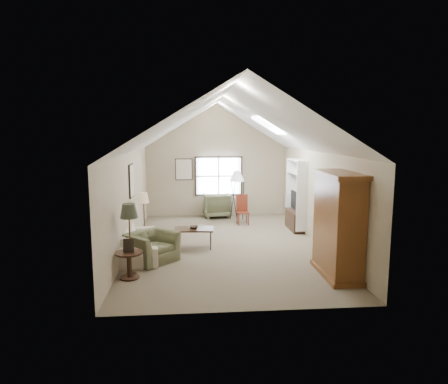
{
  "coord_description": "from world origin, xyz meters",
  "views": [
    {
      "loc": [
        -0.89,
        -10.36,
        3.03
      ],
      "look_at": [
        0.0,
        0.4,
        1.4
      ],
      "focal_mm": 32.0,
      "sensor_mm": 36.0,
      "label": 1
    }
  ],
  "objects": [
    {
      "name": "armchair_near",
      "position": [
        -1.85,
        -1.16,
        0.35
      ],
      "size": [
        1.41,
        1.41,
        0.69
      ],
      "primitive_type": "imported",
      "rotation": [
        0.0,
        0.0,
        0.77
      ],
      "color": "#545C40",
      "rests_on": "ground"
    },
    {
      "name": "sofa",
      "position": [
        -2.2,
        -0.64,
        0.33
      ],
      "size": [
        1.11,
        2.34,
        0.66
      ],
      "primitive_type": "imported",
      "rotation": [
        0.0,
        0.0,
        1.67
      ],
      "color": "beige",
      "rests_on": "ground"
    },
    {
      "name": "bowl",
      "position": [
        -0.84,
        -0.14,
        0.55
      ],
      "size": [
        0.26,
        0.26,
        0.06
      ],
      "primitive_type": "imported",
      "rotation": [
        0.0,
        0.0,
        -0.07
      ],
      "color": "#362616",
      "rests_on": "coffee_table"
    },
    {
      "name": "dark_lamp",
      "position": [
        -2.2,
        -2.04,
        0.79
      ],
      "size": [
        0.41,
        0.41,
        1.57
      ],
      "primitive_type": null,
      "rotation": [
        0.0,
        0.0,
        0.1
      ],
      "color": "#272A1E",
      "rests_on": "ground"
    },
    {
      "name": "wall_art",
      "position": [
        -1.88,
        1.94,
        1.73
      ],
      "size": [
        1.97,
        3.71,
        0.88
      ],
      "color": "black",
      "rests_on": "room_shell"
    },
    {
      "name": "armoire",
      "position": [
        2.18,
        -2.4,
        1.1
      ],
      "size": [
        0.6,
        1.5,
        2.2
      ],
      "primitive_type": "cube",
      "color": "brown",
      "rests_on": "ground"
    },
    {
      "name": "tv_alcove",
      "position": [
        2.34,
        1.6,
        1.15
      ],
      "size": [
        0.32,
        1.3,
        2.1
      ],
      "primitive_type": "cube",
      "color": "white",
      "rests_on": "ground"
    },
    {
      "name": "side_table",
      "position": [
        -2.2,
        -2.24,
        0.28
      ],
      "size": [
        0.62,
        0.62,
        0.57
      ],
      "primitive_type": "cylinder",
      "rotation": [
        0.0,
        0.0,
        0.1
      ],
      "color": "#3B2318",
      "rests_on": "ground"
    },
    {
      "name": "room_shell",
      "position": [
        0.0,
        0.0,
        3.21
      ],
      "size": [
        5.01,
        8.01,
        4.0
      ],
      "color": "#716751",
      "rests_on": "ground"
    },
    {
      "name": "window",
      "position": [
        0.1,
        3.96,
        1.45
      ],
      "size": [
        1.72,
        0.08,
        1.42
      ],
      "primitive_type": "cube",
      "color": "black",
      "rests_on": "room_shell"
    },
    {
      "name": "tripod_lamp",
      "position": [
        0.66,
        3.02,
        0.88
      ],
      "size": [
        0.57,
        0.57,
        1.76
      ],
      "primitive_type": null,
      "rotation": [
        0.0,
        0.0,
        -0.13
      ],
      "color": "silver",
      "rests_on": "ground"
    },
    {
      "name": "armchair_far",
      "position": [
        0.01,
        3.7,
        0.43
      ],
      "size": [
        1.0,
        1.02,
        0.86
      ],
      "primitive_type": "imported",
      "rotation": [
        0.0,
        0.0,
        3.22
      ],
      "color": "#555E41",
      "rests_on": "ground"
    },
    {
      "name": "media_console",
      "position": [
        2.32,
        1.6,
        0.3
      ],
      "size": [
        0.34,
        1.18,
        0.6
      ],
      "primitive_type": "cube",
      "color": "#382316",
      "rests_on": "ground"
    },
    {
      "name": "skylight",
      "position": [
        1.3,
        0.9,
        3.22
      ],
      "size": [
        0.8,
        1.2,
        0.52
      ],
      "primitive_type": null,
      "color": "white",
      "rests_on": "room_shell"
    },
    {
      "name": "coffee_table",
      "position": [
        -0.84,
        -0.14,
        0.26
      ],
      "size": [
        1.06,
        0.64,
        0.52
      ],
      "primitive_type": "cube",
      "rotation": [
        0.0,
        0.0,
        -0.07
      ],
      "color": "#372816",
      "rests_on": "ground"
    },
    {
      "name": "tv_panel",
      "position": [
        2.32,
        1.6,
        0.92
      ],
      "size": [
        0.05,
        0.9,
        0.55
      ],
      "primitive_type": "cube",
      "color": "black",
      "rests_on": "media_console"
    },
    {
      "name": "tan_lamp",
      "position": [
        -2.2,
        0.56,
        0.71
      ],
      "size": [
        0.31,
        0.31,
        1.41
      ],
      "primitive_type": null,
      "rotation": [
        0.0,
        0.0,
        0.1
      ],
      "color": "tan",
      "rests_on": "ground"
    },
    {
      "name": "side_chair",
      "position": [
        0.79,
        2.44,
        0.49
      ],
      "size": [
        0.4,
        0.4,
        0.98
      ],
      "primitive_type": "cube",
      "rotation": [
        0.0,
        0.0,
        0.06
      ],
      "color": "maroon",
      "rests_on": "ground"
    }
  ]
}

